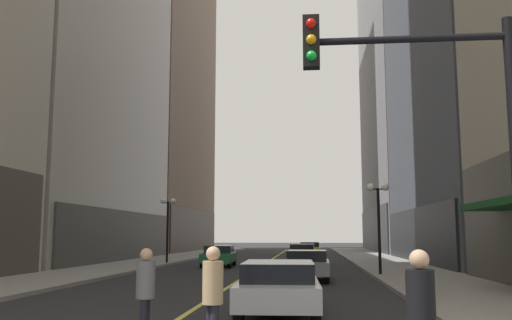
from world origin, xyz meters
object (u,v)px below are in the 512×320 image
object	(u,v)px
car_silver	(279,286)
fire_hydrant_right	(430,285)
pedestrian_in_black_coat	(421,313)
street_lamp_right_mid	(378,208)
pedestrian_in_tan_trench	(213,293)
traffic_light_near_right	(446,125)
street_lamp_left_far	(168,216)
car_green	(219,255)
car_yellow	(310,249)
car_black	(303,252)
pedestrian_in_grey_suit	(145,289)
car_grey	(307,264)

from	to	relation	value
car_silver	fire_hydrant_right	size ratio (longest dim) A/B	6.01
pedestrian_in_black_coat	street_lamp_right_mid	xyz separation A→B (m)	(1.97, 19.90, 2.19)
pedestrian_in_tan_trench	traffic_light_near_right	size ratio (longest dim) A/B	0.32
car_silver	pedestrian_in_black_coat	xyz separation A→B (m)	(2.09, -7.23, 0.34)
street_lamp_right_mid	fire_hydrant_right	world-z (taller)	street_lamp_right_mid
street_lamp_left_far	pedestrian_in_black_coat	bearing A→B (deg)	-69.96
car_silver	pedestrian_in_black_coat	world-z (taller)	pedestrian_in_black_coat
car_green	pedestrian_in_black_coat	distance (m)	28.50
car_green	traffic_light_near_right	distance (m)	26.87
pedestrian_in_black_coat	fire_hydrant_right	world-z (taller)	pedestrian_in_black_coat
car_yellow	traffic_light_near_right	size ratio (longest dim) A/B	0.75
car_black	traffic_light_near_right	world-z (taller)	traffic_light_near_right
car_green	street_lamp_left_far	bearing A→B (deg)	151.86
car_silver	pedestrian_in_grey_suit	xyz separation A→B (m)	(-2.17, -4.16, 0.30)
car_silver	traffic_light_near_right	distance (m)	6.65
car_yellow	fire_hydrant_right	bearing A→B (deg)	-83.44
car_grey	street_lamp_left_far	distance (m)	15.52
street_lamp_left_far	fire_hydrant_right	world-z (taller)	street_lamp_left_far
pedestrian_in_black_coat	car_yellow	bearing A→B (deg)	91.72
car_yellow	car_black	bearing A→B (deg)	-92.91
car_grey	pedestrian_in_grey_suit	size ratio (longest dim) A/B	2.36
car_green	car_yellow	bearing A→B (deg)	71.53
car_yellow	traffic_light_near_right	world-z (taller)	traffic_light_near_right
pedestrian_in_tan_trench	car_grey	bearing A→B (deg)	84.65
pedestrian_in_black_coat	fire_hydrant_right	distance (m)	11.69
car_grey	pedestrian_in_tan_trench	distance (m)	15.51
pedestrian_in_tan_trench	street_lamp_right_mid	bearing A→B (deg)	74.71
car_black	street_lamp_left_far	world-z (taller)	street_lamp_left_far
pedestrian_in_grey_suit	pedestrian_in_black_coat	xyz separation A→B (m)	(4.26, -3.07, 0.04)
car_black	street_lamp_right_mid	size ratio (longest dim) A/B	1.01
car_silver	car_black	xyz separation A→B (m)	(0.23, 26.99, -0.00)
pedestrian_in_tan_trench	pedestrian_in_black_coat	world-z (taller)	pedestrian_in_black_coat
traffic_light_near_right	car_black	bearing A→B (deg)	94.95
car_silver	pedestrian_in_grey_suit	distance (m)	4.71
car_silver	car_green	bearing A→B (deg)	103.45
pedestrian_in_tan_trench	fire_hydrant_right	xyz separation A→B (m)	(5.34, 9.23, -0.65)
car_grey	pedestrian_in_grey_suit	bearing A→B (deg)	-101.01
car_grey	pedestrian_in_black_coat	size ratio (longest dim) A/B	2.27
car_grey	pedestrian_in_tan_trench	xyz separation A→B (m)	(-1.44, -15.44, 0.34)
car_yellow	traffic_light_near_right	xyz separation A→B (m)	(2.26, -42.37, 3.02)
car_yellow	pedestrian_in_grey_suit	bearing A→B (deg)	-94.04
car_silver	street_lamp_left_far	distance (m)	24.24
car_green	pedestrian_in_tan_trench	size ratio (longest dim) A/B	2.39
car_grey	street_lamp_left_far	bearing A→B (deg)	127.88
car_green	pedestrian_in_black_coat	xyz separation A→B (m)	(6.97, -27.63, 0.34)
traffic_light_near_right	street_lamp_left_far	distance (m)	29.97
car_green	street_lamp_right_mid	size ratio (longest dim) A/B	0.97
car_grey	street_lamp_right_mid	world-z (taller)	street_lamp_right_mid
car_grey	pedestrian_in_black_coat	xyz separation A→B (m)	(1.43, -17.61, 0.34)
car_black	pedestrian_in_grey_suit	world-z (taller)	pedestrian_in_grey_suit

